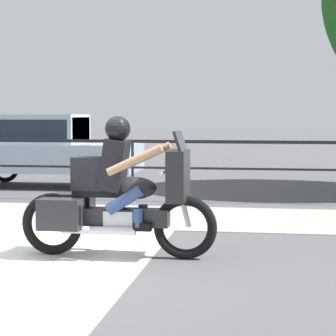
{
  "coord_description": "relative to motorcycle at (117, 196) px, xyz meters",
  "views": [
    {
      "loc": [
        2.53,
        -6.77,
        1.63
      ],
      "look_at": [
        1.27,
        1.37,
        0.96
      ],
      "focal_mm": 70.0,
      "sensor_mm": 36.0,
      "label": 1
    }
  ],
  "objects": [
    {
      "name": "crosswalk_band",
      "position": [
        -1.09,
        -0.66,
        -0.7
      ],
      "size": [
        2.99,
        6.0,
        0.01
      ],
      "primitive_type": "cube",
      "color": "silver",
      "rests_on": "ground"
    },
    {
      "name": "ground_plane",
      "position": [
        -0.82,
        -0.46,
        -0.71
      ],
      "size": [
        120.0,
        120.0,
        0.0
      ],
      "primitive_type": "plane",
      "color": "#4C4C4F"
    },
    {
      "name": "fence_railing",
      "position": [
        -0.82,
        4.77,
        0.21
      ],
      "size": [
        36.0,
        0.05,
        1.16
      ],
      "color": "black",
      "rests_on": "ground"
    },
    {
      "name": "parked_car",
      "position": [
        -3.39,
        6.91,
        0.23
      ],
      "size": [
        4.22,
        1.74,
        1.64
      ],
      "rotation": [
        0.0,
        0.0,
        0.06
      ],
      "color": "#9EB2C6",
      "rests_on": "ground"
    },
    {
      "name": "sidewalk_band",
      "position": [
        -0.82,
        2.94,
        -0.7
      ],
      "size": [
        44.0,
        2.4,
        0.01
      ],
      "primitive_type": "cube",
      "color": "#99968E",
      "rests_on": "ground"
    },
    {
      "name": "motorcycle",
      "position": [
        0.0,
        0.0,
        0.0
      ],
      "size": [
        2.28,
        0.76,
        1.61
      ],
      "rotation": [
        0.0,
        0.0,
        0.01
      ],
      "color": "black",
      "rests_on": "ground"
    }
  ]
}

